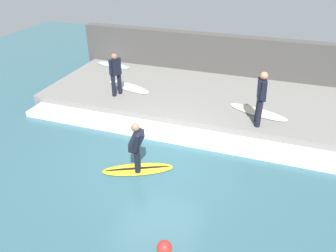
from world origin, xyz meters
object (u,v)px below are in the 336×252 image
marker_buoy (164,248)px  surfer_riding (136,144)px  surfboard_waiting_near (258,112)px  surfer_waiting_near (261,96)px  surfboard_riding (138,169)px  surfboard_spare (114,65)px  surfboard_waiting_far (129,87)px  surfer_waiting_far (116,72)px

marker_buoy → surfer_riding: bearing=34.5°
surfboard_waiting_near → marker_buoy: 6.04m
surfer_waiting_near → surfboard_waiting_near: 1.20m
surfboard_riding → marker_buoy: bearing=-145.5°
surfer_riding → surfboard_spare: 7.34m
surfboard_waiting_far → marker_buoy: bearing=-149.9°
surfer_riding → surfboard_spare: (6.22, 3.88, -0.38)m
marker_buoy → surfboard_spare: bearing=32.7°
surfboard_waiting_near → marker_buoy: bearing=168.8°
surfer_waiting_far → marker_buoy: 6.99m
marker_buoy → surfboard_waiting_near: bearing=-11.2°
surfboard_riding → surfer_waiting_far: size_ratio=1.24×
surfer_waiting_near → surfer_waiting_far: surfer_waiting_near is taller
surfer_riding → marker_buoy: surfer_riding is taller
surfboard_riding → surfboard_waiting_far: 4.72m
surfboard_riding → surfboard_spare: surfboard_spare is taller
surfboard_riding → surfboard_waiting_far: (4.17, 2.17, 0.41)m
surfboard_riding → surfer_riding: surfer_riding is taller
surfboard_spare → marker_buoy: surfboard_spare is taller
surfboard_riding → surfboard_waiting_near: surfboard_waiting_near is taller
surfer_waiting_near → surfboard_waiting_far: size_ratio=0.81×
surfboard_riding → marker_buoy: marker_buoy is taller
surfer_waiting_near → marker_buoy: bearing=166.8°
surfboard_riding → surfboard_spare: bearing=32.0°
surfboard_riding → surfboard_waiting_far: size_ratio=0.92×
surfboard_waiting_near → surfer_waiting_far: (-0.21, 5.04, 0.84)m
surfboard_spare → marker_buoy: 10.11m
surfboard_waiting_near → surfboard_waiting_far: 4.94m
surfer_waiting_near → surfer_waiting_far: 5.11m
surfboard_riding → surfer_waiting_near: (2.87, -2.78, 1.33)m
surfer_waiting_far → surfboard_spare: 3.32m
surfer_riding → surfer_waiting_far: size_ratio=0.89×
surfer_riding → surfer_waiting_near: (2.87, -2.78, 0.54)m
surfboard_waiting_near → surfboard_waiting_far: size_ratio=1.00×
surfer_waiting_far → surfboard_spare: size_ratio=0.87×
surfer_waiting_far → surfer_waiting_near: bearing=-96.3°
surfer_waiting_far → marker_buoy: (-5.72, -3.87, -1.13)m
surfer_waiting_far → surfboard_waiting_far: 1.13m
surfboard_riding → surfer_riding: 0.79m
surfboard_waiting_far → marker_buoy: size_ratio=6.91×
surfer_waiting_near → surfboard_waiting_far: 5.21m
surfboard_waiting_far → marker_buoy: 7.47m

